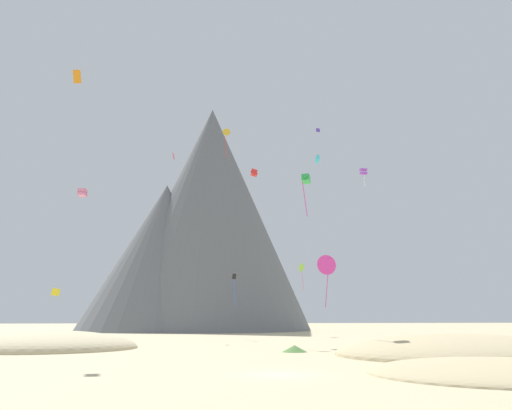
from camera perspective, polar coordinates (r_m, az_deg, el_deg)
The scene contains 21 objects.
ground_plane at distance 29.95m, azimuth 2.70°, elevation -19.57°, with size 400.00×400.00×0.00m, color #CCBA8E.
dune_foreground_left at distance 47.26m, azimuth 23.47°, elevation -16.17°, with size 22.37×19.36×3.66m, color #C6B284.
dune_foreground_right at distance 56.21m, azimuth -23.54°, elevation -15.51°, with size 18.11×15.76×3.74m, color #CCBA8E.
dune_midground at distance 33.53m, azimuth 27.60°, elevation -17.47°, with size 16.39×13.87×1.66m, color #C6B284.
bush_low_patch at distance 41.23m, azimuth 23.82°, elevation -16.33°, with size 2.11×2.11×0.59m, color #386633.
bush_mid_center at distance 47.83m, azimuth 4.63°, elevation -16.73°, with size 2.45×2.45×0.63m, color #568442.
bush_far_right at distance 51.97m, azimuth 16.42°, elevation -15.72°, with size 1.35×1.35×1.08m, color #568442.
rock_massif at distance 122.88m, azimuth -6.88°, elevation -2.33°, with size 71.47×71.47×58.45m.
kite_pink_mid at distance 87.22m, azimuth -20.04°, elevation 1.41°, with size 1.46×1.50×1.30m.
kite_black_low at distance 73.37m, azimuth -2.62°, elevation -9.42°, with size 0.68×0.36×4.92m.
kite_yellow_low at distance 72.84m, azimuth -22.83°, elevation -9.57°, with size 1.13×0.52×1.16m.
kite_violet_mid at distance 70.48m, azimuth 12.72°, elevation 3.91°, with size 0.92×0.98×2.84m.
kite_rainbow_high at distance 85.24m, azimuth -9.83°, elevation 5.78°, with size 0.39×1.09×1.12m.
kite_magenta_low at distance 57.97m, azimuth 8.46°, elevation -7.12°, with size 2.41×2.03×6.19m.
kite_green_mid at distance 53.72m, azimuth 5.99°, elevation 3.02°, with size 1.16×1.19×4.77m.
kite_gold_high at distance 74.62m, azimuth -3.56°, elevation 8.55°, with size 1.24×0.43×4.85m.
kite_lime_low at distance 87.19m, azimuth 5.37°, elevation -7.48°, with size 1.49×1.51×4.81m.
kite_orange_high at distance 59.69m, azimuth -20.60°, elevation 14.17°, with size 0.98×0.47×1.62m.
kite_red_mid at distance 69.75m, azimuth -0.23°, elevation 3.88°, with size 0.98×0.91×1.07m.
kite_cyan_high at distance 79.17m, azimuth 7.45°, elevation 5.45°, with size 1.52×1.69×1.54m.
kite_indigo_high at distance 95.43m, azimuth 7.41°, elevation 8.86°, with size 0.85×0.27×0.79m.
Camera 1 is at (-4.43, -29.42, 3.38)m, focal length 33.47 mm.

